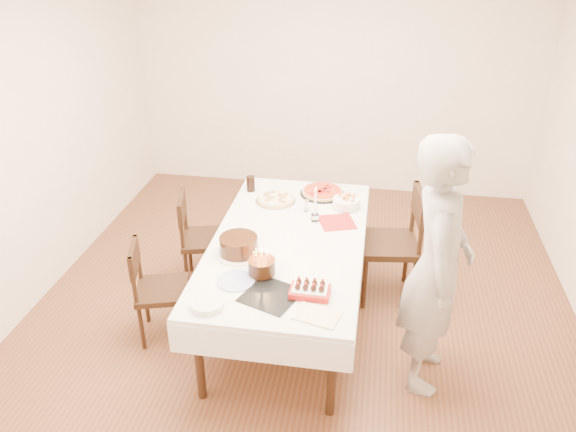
% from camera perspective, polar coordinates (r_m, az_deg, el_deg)
% --- Properties ---
extents(floor, '(5.00, 5.00, 0.00)m').
position_cam_1_polar(floor, '(4.78, 1.42, -9.56)').
color(floor, '#58301E').
rests_on(floor, ground).
extents(wall_back, '(4.50, 0.04, 2.70)m').
position_cam_1_polar(wall_back, '(6.45, 4.84, 14.02)').
color(wall_back, '#F5E6CE').
rests_on(wall_back, floor).
extents(wall_left, '(0.04, 5.00, 2.70)m').
position_cam_1_polar(wall_left, '(4.91, -25.57, 6.69)').
color(wall_left, '#F5E6CE').
rests_on(wall_left, floor).
extents(dining_table, '(1.75, 2.39, 0.75)m').
position_cam_1_polar(dining_table, '(4.47, 0.00, -6.54)').
color(dining_table, silver).
rests_on(dining_table, floor).
extents(chair_right_savory, '(0.58, 0.58, 1.01)m').
position_cam_1_polar(chair_right_savory, '(4.76, 10.19, -2.85)').
color(chair_right_savory, black).
rests_on(chair_right_savory, floor).
extents(chair_left_savory, '(0.53, 0.53, 0.86)m').
position_cam_1_polar(chair_left_savory, '(4.95, -8.33, -2.34)').
color(chair_left_savory, black).
rests_on(chair_left_savory, floor).
extents(chair_left_dessert, '(0.52, 0.52, 0.82)m').
position_cam_1_polar(chair_left_dessert, '(4.41, -12.63, -7.36)').
color(chair_left_dessert, black).
rests_on(chair_left_dessert, floor).
extents(person, '(0.49, 0.70, 1.82)m').
position_cam_1_polar(person, '(3.78, 14.89, -5.06)').
color(person, '#9F9B96').
rests_on(person, floor).
extents(pizza_white, '(0.37, 0.37, 0.04)m').
position_cam_1_polar(pizza_white, '(4.82, -1.27, 1.67)').
color(pizza_white, beige).
rests_on(pizza_white, dining_table).
extents(pizza_pepperoni, '(0.47, 0.47, 0.04)m').
position_cam_1_polar(pizza_pepperoni, '(4.96, 3.51, 2.46)').
color(pizza_pepperoni, red).
rests_on(pizza_pepperoni, dining_table).
extents(red_placemat, '(0.34, 0.34, 0.01)m').
position_cam_1_polar(red_placemat, '(4.52, 5.00, -0.66)').
color(red_placemat, '#B21E1E').
rests_on(red_placemat, dining_table).
extents(pasta_bowl, '(0.28, 0.28, 0.07)m').
position_cam_1_polar(pasta_bowl, '(4.74, 5.92, 1.36)').
color(pasta_bowl, white).
rests_on(pasta_bowl, dining_table).
extents(taper_candle, '(0.07, 0.07, 0.31)m').
position_cam_1_polar(taper_candle, '(4.46, 2.80, 1.25)').
color(taper_candle, white).
rests_on(taper_candle, dining_table).
extents(shaker_pair, '(0.08, 0.08, 0.09)m').
position_cam_1_polar(shaker_pair, '(4.65, 1.84, 0.95)').
color(shaker_pair, white).
rests_on(shaker_pair, dining_table).
extents(cola_glass, '(0.09, 0.09, 0.14)m').
position_cam_1_polar(cola_glass, '(5.01, -3.81, 3.29)').
color(cola_glass, black).
rests_on(cola_glass, dining_table).
extents(layer_cake, '(0.43, 0.43, 0.14)m').
position_cam_1_polar(layer_cake, '(4.08, -5.03, -3.01)').
color(layer_cake, black).
rests_on(layer_cake, dining_table).
extents(cake_board, '(0.43, 0.43, 0.01)m').
position_cam_1_polar(cake_board, '(3.68, -1.72, -8.08)').
color(cake_board, black).
rests_on(cake_board, dining_table).
extents(birthday_cake, '(0.24, 0.24, 0.17)m').
position_cam_1_polar(birthday_cake, '(3.83, -2.71, -4.73)').
color(birthday_cake, '#341B0E').
rests_on(birthday_cake, dining_table).
extents(strawberry_box, '(0.26, 0.18, 0.07)m').
position_cam_1_polar(strawberry_box, '(3.67, 2.24, -7.57)').
color(strawberry_box, '#A51712').
rests_on(strawberry_box, dining_table).
extents(box_lid, '(0.31, 0.25, 0.02)m').
position_cam_1_polar(box_lid, '(3.51, 2.97, -10.12)').
color(box_lid, beige).
rests_on(box_lid, dining_table).
extents(plate_stack, '(0.22, 0.22, 0.04)m').
position_cam_1_polar(plate_stack, '(3.60, -8.20, -8.85)').
color(plate_stack, white).
rests_on(plate_stack, dining_table).
extents(china_plate, '(0.31, 0.31, 0.01)m').
position_cam_1_polar(china_plate, '(3.82, -5.34, -6.58)').
color(china_plate, white).
rests_on(china_plate, dining_table).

